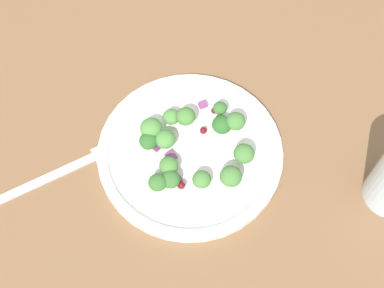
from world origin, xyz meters
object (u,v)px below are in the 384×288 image
object	(u,v)px
plate	(192,150)
broccoli_floret_0	(220,108)
broccoli_floret_1	(244,154)
broccoli_floret_2	(172,117)
fork	(62,171)

from	to	relation	value
plate	broccoli_floret_0	xyz separation A→B (cm)	(5.96, 2.57, 2.09)
broccoli_floret_1	broccoli_floret_2	xyz separation A→B (cm)	(-4.91, 9.83, -0.59)
broccoli_floret_0	broccoli_floret_2	size ratio (longest dim) A/B	0.84
broccoli_floret_0	broccoli_floret_2	bearing A→B (deg)	159.75
broccoli_floret_2	broccoli_floret_0	bearing A→B (deg)	-20.25
plate	broccoli_floret_0	world-z (taller)	broccoli_floret_0
broccoli_floret_0	broccoli_floret_1	world-z (taller)	broccoli_floret_1
broccoli_floret_0	broccoli_floret_1	distance (cm)	7.68
broccoli_floret_2	fork	bearing A→B (deg)	173.91
broccoli_floret_0	broccoli_floret_2	distance (cm)	6.57
plate	fork	size ratio (longest dim) A/B	1.32
broccoli_floret_1	broccoli_floret_2	world-z (taller)	broccoli_floret_1
broccoli_floret_1	broccoli_floret_2	distance (cm)	11.01
broccoli_floret_1	plate	bearing A→B (deg)	133.34
broccoli_floret_0	fork	xyz separation A→B (cm)	(-21.97, 3.96, -2.71)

